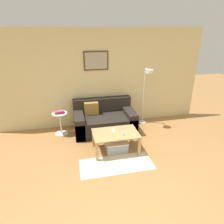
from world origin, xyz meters
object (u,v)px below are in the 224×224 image
object	(u,v)px
floor_lamp	(146,87)
cell_phone	(113,131)
storage_bin	(116,145)
couch	(104,120)
remote_control	(123,133)
book_stack	(60,112)
side_table	(60,121)
coffee_table	(116,136)

from	to	relation	value
floor_lamp	cell_phone	bearing A→B (deg)	-138.85
storage_bin	couch	bearing A→B (deg)	95.29
remote_control	cell_phone	size ratio (longest dim) A/B	1.07
book_stack	storage_bin	bearing A→B (deg)	-39.71
side_table	storage_bin	bearing A→B (deg)	-39.75
couch	storage_bin	size ratio (longest dim) A/B	3.22
storage_bin	cell_phone	bearing A→B (deg)	122.30
floor_lamp	remote_control	size ratio (longest dim) A/B	10.53
side_table	coffee_table	bearing A→B (deg)	-41.20
couch	floor_lamp	distance (m)	1.41
remote_control	floor_lamp	bearing A→B (deg)	44.88
storage_bin	remote_control	world-z (taller)	remote_control
side_table	remote_control	world-z (taller)	side_table
couch	storage_bin	bearing A→B (deg)	-84.71
couch	remote_control	size ratio (longest dim) A/B	10.39
floor_lamp	book_stack	bearing A→B (deg)	-179.13
coffee_table	floor_lamp	world-z (taller)	floor_lamp
coffee_table	remote_control	bearing A→B (deg)	-25.45
couch	cell_phone	world-z (taller)	couch
storage_bin	cell_phone	world-z (taller)	cell_phone
coffee_table	remote_control	xyz separation A→B (m)	(0.15, -0.07, 0.09)
book_stack	cell_phone	size ratio (longest dim) A/B	1.88
couch	coffee_table	xyz separation A→B (m)	(0.07, -1.00, 0.08)
coffee_table	couch	bearing A→B (deg)	94.10
coffee_table	remote_control	world-z (taller)	remote_control
floor_lamp	remote_control	world-z (taller)	floor_lamp
storage_bin	floor_lamp	xyz separation A→B (m)	(1.06, 1.03, 0.98)
storage_bin	remote_control	bearing A→B (deg)	-39.58
coffee_table	cell_phone	size ratio (longest dim) A/B	6.99
floor_lamp	side_table	size ratio (longest dim) A/B	2.72
couch	floor_lamp	xyz separation A→B (m)	(1.15, 0.06, 0.81)
floor_lamp	side_table	world-z (taller)	floor_lamp
storage_bin	side_table	world-z (taller)	side_table
book_stack	couch	bearing A→B (deg)	-1.53
coffee_table	side_table	size ratio (longest dim) A/B	1.69
couch	cell_phone	bearing A→B (deg)	-86.95
cell_phone	storage_bin	bearing A→B (deg)	-54.02
floor_lamp	side_table	bearing A→B (deg)	-179.28
couch	floor_lamp	world-z (taller)	floor_lamp
coffee_table	remote_control	distance (m)	0.19
storage_bin	book_stack	size ratio (longest dim) A/B	1.84
remote_control	cell_phone	distance (m)	0.24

